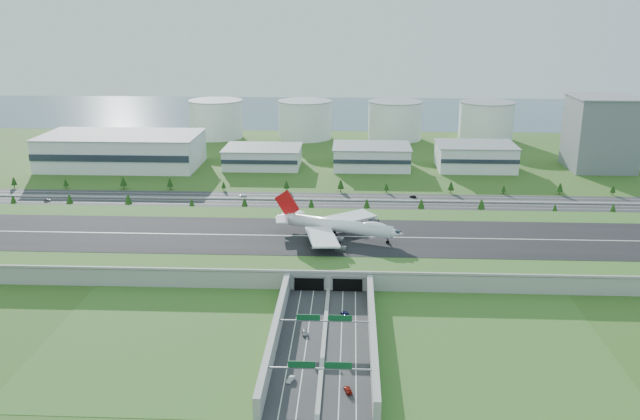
{
  "coord_description": "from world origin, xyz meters",
  "views": [
    {
      "loc": [
        9.42,
        -326.92,
        121.15
      ],
      "look_at": [
        -7.74,
        35.0,
        11.62
      ],
      "focal_mm": 38.0,
      "sensor_mm": 36.0,
      "label": 1
    }
  ],
  "objects_px": {
    "car_2": "(345,314)",
    "car_4": "(48,200)",
    "fuel_tank_a": "(216,119)",
    "car_1": "(291,379)",
    "car_3": "(348,390)",
    "office_tower": "(601,134)",
    "car_5": "(413,196)",
    "boeing_747": "(338,225)",
    "car_7": "(243,195)",
    "car_0": "(305,332)"
  },
  "relations": [
    {
      "from": "boeing_747",
      "to": "car_0",
      "type": "relative_size",
      "value": 13.45
    },
    {
      "from": "office_tower",
      "to": "boeing_747",
      "type": "relative_size",
      "value": 0.82
    },
    {
      "from": "boeing_747",
      "to": "car_1",
      "type": "xyz_separation_m",
      "value": [
        -13.06,
        -126.66,
        -13.35
      ]
    },
    {
      "from": "car_4",
      "to": "car_7",
      "type": "xyz_separation_m",
      "value": [
        124.38,
        16.92,
        -0.05
      ]
    },
    {
      "from": "fuel_tank_a",
      "to": "boeing_747",
      "type": "relative_size",
      "value": 0.74
    },
    {
      "from": "car_3",
      "to": "car_7",
      "type": "xyz_separation_m",
      "value": [
        -71.32,
        233.44,
        -0.01
      ]
    },
    {
      "from": "car_0",
      "to": "car_4",
      "type": "xyz_separation_m",
      "value": [
        -178.91,
        176.9,
        -0.06
      ]
    },
    {
      "from": "car_2",
      "to": "car_5",
      "type": "height_order",
      "value": "car_2"
    },
    {
      "from": "boeing_747",
      "to": "car_7",
      "type": "distance_m",
      "value": 121.03
    },
    {
      "from": "office_tower",
      "to": "car_4",
      "type": "distance_m",
      "value": 402.76
    },
    {
      "from": "fuel_tank_a",
      "to": "car_1",
      "type": "bearing_deg",
      "value": -75.85
    },
    {
      "from": "fuel_tank_a",
      "to": "car_3",
      "type": "height_order",
      "value": "fuel_tank_a"
    },
    {
      "from": "car_1",
      "to": "car_4",
      "type": "distance_m",
      "value": 274.95
    },
    {
      "from": "car_2",
      "to": "car_5",
      "type": "bearing_deg",
      "value": -127.13
    },
    {
      "from": "office_tower",
      "to": "car_4",
      "type": "height_order",
      "value": "office_tower"
    },
    {
      "from": "car_0",
      "to": "car_1",
      "type": "bearing_deg",
      "value": -103.22
    },
    {
      "from": "car_0",
      "to": "car_2",
      "type": "height_order",
      "value": "car_0"
    },
    {
      "from": "car_4",
      "to": "office_tower",
      "type": "bearing_deg",
      "value": -85.58
    },
    {
      "from": "car_7",
      "to": "car_3",
      "type": "bearing_deg",
      "value": 37.84
    },
    {
      "from": "car_0",
      "to": "car_7",
      "type": "bearing_deg",
      "value": 96.75
    },
    {
      "from": "car_1",
      "to": "car_2",
      "type": "bearing_deg",
      "value": 92.73
    },
    {
      "from": "car_3",
      "to": "car_5",
      "type": "height_order",
      "value": "car_3"
    },
    {
      "from": "office_tower",
      "to": "car_2",
      "type": "distance_m",
      "value": 332.53
    },
    {
      "from": "car_5",
      "to": "car_0",
      "type": "bearing_deg",
      "value": 5.86
    },
    {
      "from": "office_tower",
      "to": "fuel_tank_a",
      "type": "xyz_separation_m",
      "value": [
        -320.0,
        115.0,
        -10.0
      ]
    },
    {
      "from": "car_1",
      "to": "car_3",
      "type": "xyz_separation_m",
      "value": [
        19.32,
        -5.6,
        0.02
      ]
    },
    {
      "from": "car_0",
      "to": "car_7",
      "type": "height_order",
      "value": "car_0"
    },
    {
      "from": "car_3",
      "to": "car_2",
      "type": "bearing_deg",
      "value": -103.39
    },
    {
      "from": "car_4",
      "to": "car_3",
      "type": "bearing_deg",
      "value": -149.45
    },
    {
      "from": "car_3",
      "to": "car_4",
      "type": "xyz_separation_m",
      "value": [
        -195.7,
        216.52,
        0.04
      ]
    },
    {
      "from": "car_2",
      "to": "car_4",
      "type": "height_order",
      "value": "car_4"
    },
    {
      "from": "office_tower",
      "to": "car_1",
      "type": "xyz_separation_m",
      "value": [
        -209.99,
        -321.49,
        -26.65
      ]
    },
    {
      "from": "office_tower",
      "to": "fuel_tank_a",
      "type": "relative_size",
      "value": 1.1
    },
    {
      "from": "car_3",
      "to": "car_0",
      "type": "bearing_deg",
      "value": -81.97
    },
    {
      "from": "car_2",
      "to": "car_3",
      "type": "xyz_separation_m",
      "value": [
        1.53,
        -57.05,
        -0.0
      ]
    },
    {
      "from": "fuel_tank_a",
      "to": "car_4",
      "type": "xyz_separation_m",
      "value": [
        -66.37,
        -225.58,
        -16.59
      ]
    },
    {
      "from": "office_tower",
      "to": "car_3",
      "type": "distance_m",
      "value": 379.55
    },
    {
      "from": "boeing_747",
      "to": "car_2",
      "type": "xyz_separation_m",
      "value": [
        4.73,
        -75.21,
        -13.33
      ]
    },
    {
      "from": "office_tower",
      "to": "car_3",
      "type": "xyz_separation_m",
      "value": [
        -190.67,
        -327.1,
        -26.63
      ]
    },
    {
      "from": "car_3",
      "to": "car_7",
      "type": "height_order",
      "value": "car_3"
    },
    {
      "from": "boeing_747",
      "to": "car_3",
      "type": "distance_m",
      "value": 133.08
    },
    {
      "from": "car_0",
      "to": "car_4",
      "type": "bearing_deg",
      "value": 126.36
    },
    {
      "from": "car_4",
      "to": "car_5",
      "type": "height_order",
      "value": "car_4"
    },
    {
      "from": "office_tower",
      "to": "car_1",
      "type": "relative_size",
      "value": 12.41
    },
    {
      "from": "car_2",
      "to": "car_5",
      "type": "relative_size",
      "value": 1.2
    },
    {
      "from": "boeing_747",
      "to": "car_2",
      "type": "distance_m",
      "value": 76.53
    },
    {
      "from": "car_5",
      "to": "car_3",
      "type": "bearing_deg",
      "value": 12.39
    },
    {
      "from": "boeing_747",
      "to": "car_5",
      "type": "height_order",
      "value": "boeing_747"
    },
    {
      "from": "car_3",
      "to": "office_tower",
      "type": "bearing_deg",
      "value": -135.17
    },
    {
      "from": "fuel_tank_a",
      "to": "car_4",
      "type": "bearing_deg",
      "value": -106.39
    }
  ]
}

